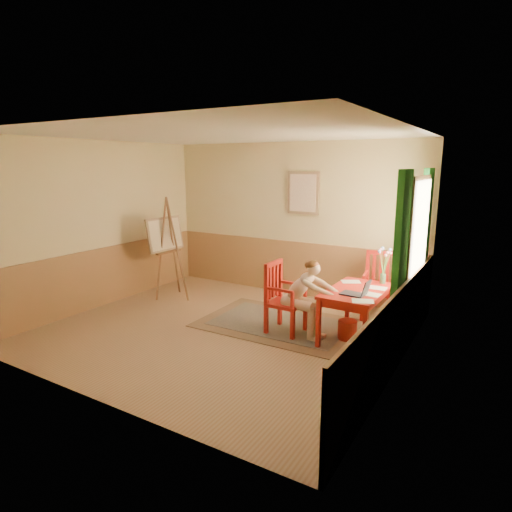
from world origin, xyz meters
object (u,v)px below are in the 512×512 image
Objects in this scene: table at (356,296)px; chair_left at (283,298)px; chair_back at (379,286)px; laptop at (357,292)px; easel at (167,238)px; figure at (303,295)px.

chair_left reaches higher than table.
laptop is (0.05, -1.28, 0.24)m from chair_back.
table is 3.64m from easel.
easel reaches higher than laptop.
figure is 0.61× the size of easel.
table is 3.18× the size of laptop.
table is 1.16× the size of chair_left.
laptop is at bearing -6.95° from easel.
chair_left is at bearing 178.23° from figure.
figure reaches higher than chair_left.
easel is (-2.94, 0.49, 0.47)m from figure.
table is 1.03m from chair_back.
laptop is at bearing -71.40° from table.
chair_back is 1.50m from figure.
chair_left is 1.66m from chair_back.
chair_back is 0.94× the size of figure.
figure is at bearing -117.93° from chair_back.
figure is at bearing -9.45° from easel.
easel reaches higher than figure.
table is 0.66× the size of easel.
figure is at bearing -177.00° from laptop.
chair_left is 2.73× the size of laptop.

